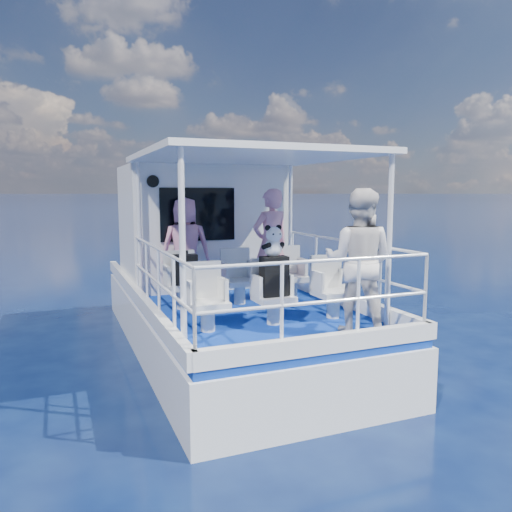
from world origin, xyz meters
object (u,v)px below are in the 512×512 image
(passenger_port_fwd, at_px, (186,247))
(backpack_center, at_px, (274,276))
(passenger_stbd_aft, at_px, (359,261))
(panda, at_px, (273,241))

(passenger_port_fwd, relative_size, backpack_center, 3.16)
(passenger_port_fwd, relative_size, passenger_stbd_aft, 0.93)
(passenger_port_fwd, distance_m, passenger_stbd_aft, 3.26)
(passenger_stbd_aft, bearing_deg, passenger_port_fwd, -20.07)
(passenger_port_fwd, bearing_deg, passenger_stbd_aft, 130.50)
(backpack_center, bearing_deg, passenger_stbd_aft, -41.76)
(passenger_port_fwd, height_order, backpack_center, passenger_port_fwd)
(passenger_stbd_aft, height_order, panda, passenger_stbd_aft)
(passenger_port_fwd, bearing_deg, backpack_center, 120.16)
(backpack_center, xyz_separation_m, panda, (-0.00, 0.02, 0.46))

